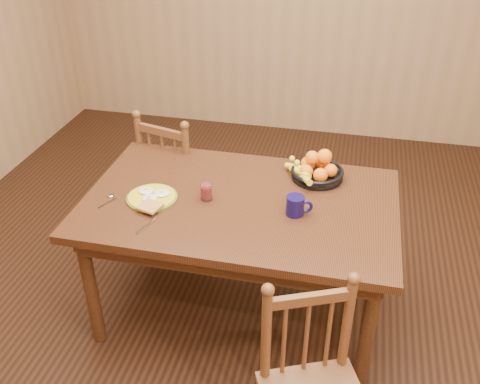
% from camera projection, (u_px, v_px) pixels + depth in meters
% --- Properties ---
extents(room, '(4.52, 5.02, 2.72)m').
position_uv_depth(room, '(240.00, 90.00, 2.43)').
color(room, black).
rests_on(room, ground).
extents(dining_table, '(1.60, 1.00, 0.75)m').
position_uv_depth(dining_table, '(240.00, 214.00, 2.79)').
color(dining_table, black).
rests_on(dining_table, ground).
extents(chair_far, '(0.51, 0.50, 0.93)m').
position_uv_depth(chair_far, '(178.00, 178.00, 3.52)').
color(chair_far, '#502818').
rests_on(chair_far, ground).
extents(breakfast_plate, '(0.26, 0.30, 0.04)m').
position_uv_depth(breakfast_plate, '(152.00, 197.00, 2.75)').
color(breakfast_plate, '#59601E').
rests_on(breakfast_plate, dining_table).
extents(fork, '(0.06, 0.18, 0.00)m').
position_uv_depth(fork, '(149.00, 223.00, 2.57)').
color(fork, silver).
rests_on(fork, dining_table).
extents(spoon, '(0.06, 0.15, 0.01)m').
position_uv_depth(spoon, '(110.00, 198.00, 2.76)').
color(spoon, silver).
rests_on(spoon, dining_table).
extents(coffee_mug, '(0.13, 0.09, 0.10)m').
position_uv_depth(coffee_mug, '(296.00, 205.00, 2.61)').
color(coffee_mug, '#0F0A37').
rests_on(coffee_mug, dining_table).
extents(juice_glass, '(0.06, 0.06, 0.09)m').
position_uv_depth(juice_glass, '(206.00, 192.00, 2.74)').
color(juice_glass, silver).
rests_on(juice_glass, dining_table).
extents(fruit_bowl, '(0.32, 0.32, 0.17)m').
position_uv_depth(fruit_bowl, '(316.00, 170.00, 2.91)').
color(fruit_bowl, black).
rests_on(fruit_bowl, dining_table).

